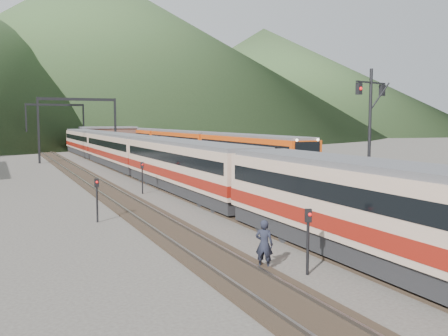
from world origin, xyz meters
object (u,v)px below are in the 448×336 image
signal_mast (370,126)px  worker (264,244)px  main_train (145,155)px  second_train (182,143)px

signal_mast → worker: bearing=-161.4°
main_train → signal_mast: bearing=-84.4°
main_train → worker: size_ratio=47.56×
main_train → second_train: (11.50, 21.87, -0.04)m
main_train → signal_mast: signal_mast is taller
main_train → second_train: size_ratio=1.37×
main_train → worker: bearing=-97.6°
second_train → signal_mast: bearing=-100.3°
signal_mast → main_train: bearing=95.6°
main_train → worker: main_train is taller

